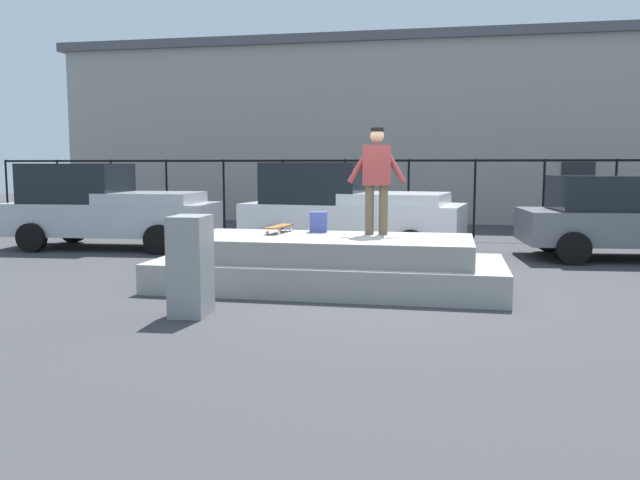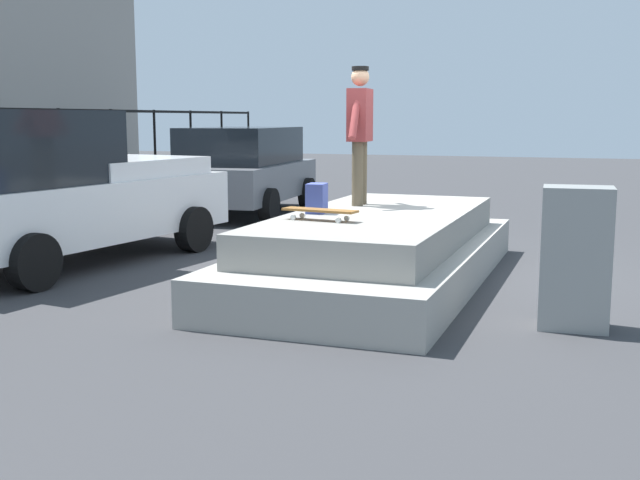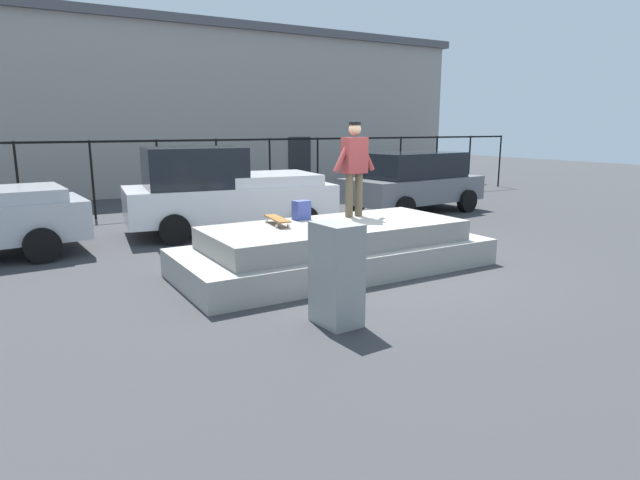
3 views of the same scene
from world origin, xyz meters
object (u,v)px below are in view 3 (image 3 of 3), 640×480
skateboard (277,219)px  car_grey_hatchback_far (412,181)px  backpack (301,210)px  skateboarder (354,163)px  utility_box (336,274)px  car_white_pickup_mid (224,191)px

skateboard → car_grey_hatchback_far: bearing=32.2°
backpack → skateboarder: bearing=-18.5°
skateboard → utility_box: size_ratio=0.66×
skateboard → car_white_pickup_mid: 3.83m
skateboarder → backpack: skateboarder is taller
skateboard → skateboarder: bearing=2.2°
backpack → car_white_pickup_mid: size_ratio=0.07×
skateboarder → utility_box: 3.54m
car_white_pickup_mid → skateboard: bearing=-97.6°
skateboarder → utility_box: bearing=-127.8°
skateboarder → skateboard: (-1.58, -0.06, -0.87)m
skateboarder → car_white_pickup_mid: bearing=106.1°
skateboard → car_white_pickup_mid: size_ratio=0.17×
car_white_pickup_mid → utility_box: size_ratio=3.83×
skateboarder → car_grey_hatchback_far: 6.08m
skateboard → car_white_pickup_mid: bearing=82.4°
car_grey_hatchback_far → backpack: bearing=-147.0°
skateboarder → car_grey_hatchback_far: (4.63, 3.85, -0.87)m
skateboarder → car_white_pickup_mid: size_ratio=0.35×
car_grey_hatchback_far → utility_box: 9.33m
car_white_pickup_mid → backpack: bearing=-88.4°
car_white_pickup_mid → utility_box: 6.47m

